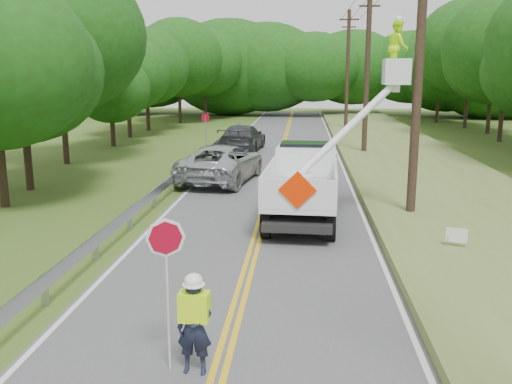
{
  "coord_description": "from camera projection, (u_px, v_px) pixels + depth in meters",
  "views": [
    {
      "loc": [
        1.31,
        -9.81,
        4.88
      ],
      "look_at": [
        0.0,
        6.0,
        1.5
      ],
      "focal_mm": 39.39,
      "sensor_mm": 36.0,
      "label": 1
    }
  ],
  "objects": [
    {
      "name": "stop_sign_permanent",
      "position": [
        206.0,
        128.0,
        32.62
      ],
      "size": [
        0.45,
        0.37,
        2.6
      ],
      "color": "#9CA0A4",
      "rests_on": "ground"
    },
    {
      "name": "utility_poles",
      "position": [
        384.0,
        64.0,
        25.77
      ],
      "size": [
        1.6,
        43.3,
        10.0
      ],
      "color": "black",
      "rests_on": "ground"
    },
    {
      "name": "flagger",
      "position": [
        194.0,
        320.0,
        9.11
      ],
      "size": [
        1.05,
        0.41,
        2.6
      ],
      "color": "#191E33",
      "rests_on": "road"
    },
    {
      "name": "guardrail",
      "position": [
        184.0,
        170.0,
        25.42
      ],
      "size": [
        0.18,
        48.0,
        0.77
      ],
      "color": "#9CA0A4",
      "rests_on": "ground"
    },
    {
      "name": "treeline_horizon",
      "position": [
        299.0,
        67.0,
        64.09
      ],
      "size": [
        57.8,
        14.43,
        11.56
      ],
      "color": "#1B430F",
      "rests_on": "ground"
    },
    {
      "name": "treeline_left",
      "position": [
        120.0,
        59.0,
        37.0
      ],
      "size": [
        11.1,
        56.69,
        10.84
      ],
      "color": "#332319",
      "rests_on": "ground"
    },
    {
      "name": "tall_grass_verge",
      "position": [
        439.0,
        187.0,
        23.73
      ],
      "size": [
        7.0,
        96.0,
        0.3
      ],
      "primitive_type": "cube",
      "color": "#5A6F32",
      "rests_on": "ground"
    },
    {
      "name": "bucket_truck",
      "position": [
        311.0,
        171.0,
        19.64
      ],
      "size": [
        4.63,
        6.69,
        6.5
      ],
      "color": "black",
      "rests_on": "road"
    },
    {
      "name": "road",
      "position": [
        271.0,
        187.0,
        24.33
      ],
      "size": [
        7.2,
        96.0,
        0.03
      ],
      "color": "#4F4F52",
      "rests_on": "ground"
    },
    {
      "name": "suv_darkgrey",
      "position": [
        242.0,
        138.0,
        35.44
      ],
      "size": [
        2.77,
        5.86,
        1.65
      ],
      "primitive_type": "imported",
      "rotation": [
        0.0,
        0.0,
        3.06
      ],
      "color": "#393C40",
      "rests_on": "road"
    },
    {
      "name": "ground",
      "position": [
        230.0,
        334.0,
        10.68
      ],
      "size": [
        140.0,
        140.0,
        0.0
      ],
      "primitive_type": "plane",
      "color": "#42571C",
      "rests_on": "ground"
    },
    {
      "name": "suv_silver",
      "position": [
        221.0,
        163.0,
        25.49
      ],
      "size": [
        3.71,
        6.45,
        1.69
      ],
      "primitive_type": "imported",
      "rotation": [
        0.0,
        0.0,
        2.99
      ],
      "color": "#B8BCC1",
      "rests_on": "road"
    },
    {
      "name": "yard_sign",
      "position": [
        457.0,
        236.0,
        15.04
      ],
      "size": [
        0.53,
        0.24,
        0.81
      ],
      "color": "white",
      "rests_on": "ground"
    }
  ]
}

